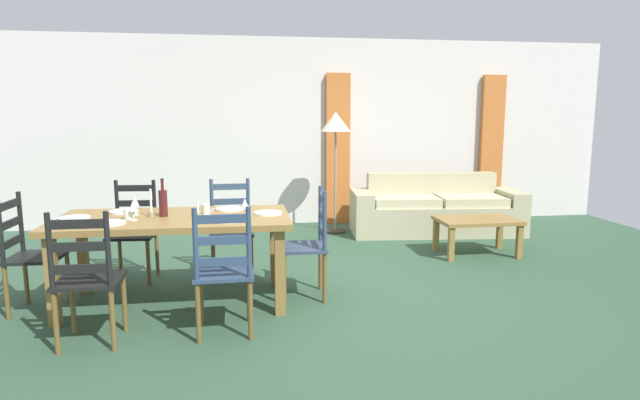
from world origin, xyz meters
The scene contains 34 objects.
ground_plane centered at (0.00, 0.00, -0.01)m, with size 9.60×9.60×0.02m, color #304F38.
wall_far centered at (0.00, 3.30, 1.35)m, with size 9.60×0.16×2.70m, color silver.
curtain_panel_left centered at (0.66, 3.16, 1.10)m, with size 0.35×0.08×2.20m, color #C66A2F.
curtain_panel_right centered at (3.06, 3.16, 1.10)m, with size 0.35×0.08×2.20m, color #C66A2F.
dining_table centered at (-1.30, -0.04, 0.66)m, with size 1.90×0.96×0.75m.
dining_chair_near_left centered at (-1.79, -0.81, 0.48)m, with size 0.42×0.40×0.96m.
dining_chair_near_right centered at (-0.87, -0.76, 0.48)m, with size 0.43×0.41×0.96m.
dining_chair_far_left centered at (-1.78, 0.71, 0.48)m, with size 0.45×0.43×0.96m.
dining_chair_far_right centered at (-0.85, 0.69, 0.48)m, with size 0.44×0.42×0.96m.
dining_chair_head_west centered at (-2.44, -0.05, 0.48)m, with size 0.41×0.43×0.96m.
dining_chair_head_east centered at (-0.17, -0.04, 0.48)m, with size 0.42×0.44×0.96m.
dinner_plate_near_left centered at (-1.75, -0.29, 0.76)m, with size 0.24×0.24×0.02m, color white.
fork_near_left centered at (-1.90, -0.29, 0.75)m, with size 0.02×0.17×0.01m, color silver.
dinner_plate_near_right centered at (-0.85, -0.29, 0.76)m, with size 0.24×0.24×0.02m, color white.
fork_near_right centered at (-1.00, -0.29, 0.75)m, with size 0.02×0.17×0.01m, color silver.
dinner_plate_far_left centered at (-1.75, 0.21, 0.76)m, with size 0.24×0.24×0.02m, color white.
fork_far_left centered at (-1.90, 0.21, 0.75)m, with size 0.02×0.17×0.01m, color silver.
dinner_plate_far_right centered at (-0.85, 0.21, 0.76)m, with size 0.24×0.24×0.02m, color white.
fork_far_right centered at (-1.00, 0.21, 0.75)m, with size 0.02×0.17×0.01m, color silver.
dinner_plate_head_west centered at (-2.08, -0.04, 0.76)m, with size 0.24×0.24×0.02m, color white.
fork_head_west centered at (-2.23, -0.04, 0.75)m, with size 0.02×0.17×0.01m, color silver.
dinner_plate_head_east centered at (-0.52, -0.04, 0.76)m, with size 0.24×0.24×0.02m, color white.
fork_head_east centered at (-0.67, -0.04, 0.75)m, with size 0.02×0.17×0.01m, color silver.
wine_bottle centered at (-1.38, -0.02, 0.87)m, with size 0.07×0.07×0.32m.
wine_glass_near_left centered at (-1.59, -0.17, 0.86)m, with size 0.06×0.06×0.16m.
wine_glass_near_right centered at (-0.71, -0.17, 0.86)m, with size 0.06×0.06×0.16m.
wine_glass_far_left centered at (-1.63, 0.08, 0.86)m, with size 0.06×0.06×0.16m.
coffee_cup_primary centered at (-1.04, 0.01, 0.80)m, with size 0.07×0.07×0.09m, color silver.
coffee_cup_secondary centered at (-1.64, -0.13, 0.80)m, with size 0.07×0.07×0.09m, color silver.
candle_tall centered at (-1.48, -0.02, 0.81)m, with size 0.05×0.05×0.23m.
candle_short centered at (-1.10, -0.08, 0.79)m, with size 0.05×0.05×0.14m.
couch centered at (1.86, 2.32, 0.29)m, with size 2.34×1.00×0.80m.
coffee_table centered at (1.91, 1.11, 0.36)m, with size 0.90×0.56×0.42m.
standing_lamp centered at (0.51, 2.51, 1.41)m, with size 0.40×0.40×1.64m.
Camera 1 is at (-0.71, -4.41, 1.56)m, focal length 29.21 mm.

